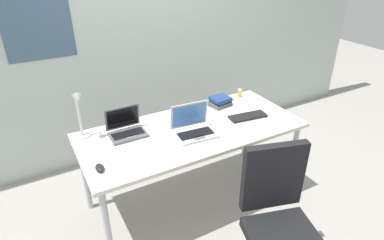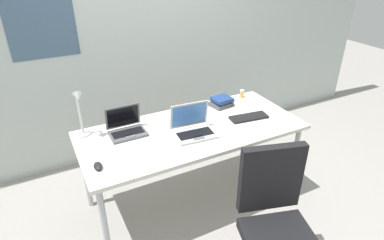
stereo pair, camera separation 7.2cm
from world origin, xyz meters
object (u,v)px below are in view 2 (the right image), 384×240
object	(u,v)px
desk_lamp	(80,114)
computer_mouse	(98,166)
cell_phone	(199,117)
book_stack	(222,102)
laptop_back_left	(126,128)
external_keyboard	(249,117)
office_chair	(275,235)
coffee_mug	(182,110)
laptop_front_right	(193,128)
pill_bottle	(242,94)

from	to	relation	value
desk_lamp	computer_mouse	size ratio (longest dim) A/B	4.17
desk_lamp	computer_mouse	world-z (taller)	desk_lamp
cell_phone	book_stack	xyz separation A→B (m)	(0.30, 0.12, 0.04)
book_stack	laptop_back_left	bearing A→B (deg)	-175.00
desk_lamp	external_keyboard	size ratio (longest dim) A/B	1.21
laptop_back_left	external_keyboard	distance (m)	1.03
office_chair	coffee_mug	bearing A→B (deg)	94.08
external_keyboard	book_stack	size ratio (longest dim) A/B	1.46
desk_lamp	external_keyboard	world-z (taller)	desk_lamp
computer_mouse	cell_phone	xyz separation A→B (m)	(0.94, 0.32, -0.01)
laptop_back_left	external_keyboard	world-z (taller)	laptop_back_left
desk_lamp	laptop_front_right	bearing A→B (deg)	-24.24
book_stack	pill_bottle	bearing A→B (deg)	13.85
coffee_mug	pill_bottle	bearing A→B (deg)	5.15
office_chair	laptop_front_right	bearing A→B (deg)	99.71
desk_lamp	laptop_back_left	size ratio (longest dim) A/B	1.43
computer_mouse	coffee_mug	xyz separation A→B (m)	(0.83, 0.45, 0.03)
laptop_back_left	computer_mouse	bearing A→B (deg)	-130.68
cell_phone	coffee_mug	distance (m)	0.16
desk_lamp	computer_mouse	xyz separation A→B (m)	(0.00, -0.46, -0.18)
laptop_front_right	coffee_mug	world-z (taller)	laptop_front_right
computer_mouse	book_stack	world-z (taller)	book_stack
desk_lamp	office_chair	bearing A→B (deg)	-52.88
computer_mouse	office_chair	bearing A→B (deg)	-38.76
laptop_front_right	book_stack	bearing A→B (deg)	35.31
laptop_front_right	external_keyboard	bearing A→B (deg)	1.01
pill_bottle	coffee_mug	xyz separation A→B (m)	(-0.67, -0.06, 0.00)
laptop_front_right	pill_bottle	size ratio (longest dim) A/B	4.23
pill_bottle	coffee_mug	bearing A→B (deg)	-174.85
laptop_front_right	book_stack	size ratio (longest dim) A/B	1.47
pill_bottle	laptop_back_left	bearing A→B (deg)	-172.95
desk_lamp	laptop_back_left	distance (m)	0.36
external_keyboard	office_chair	world-z (taller)	office_chair
office_chair	computer_mouse	bearing A→B (deg)	140.43
laptop_front_right	external_keyboard	distance (m)	0.54
coffee_mug	office_chair	size ratio (longest dim) A/B	0.12
book_stack	coffee_mug	world-z (taller)	coffee_mug
external_keyboard	office_chair	distance (m)	1.03
coffee_mug	laptop_back_left	bearing A→B (deg)	-170.55
computer_mouse	external_keyboard	bearing A→B (deg)	6.05
laptop_front_right	computer_mouse	xyz separation A→B (m)	(-0.77, -0.11, -0.03)
laptop_front_right	cell_phone	size ratio (longest dim) A/B	2.46
desk_lamp	coffee_mug	world-z (taller)	desk_lamp
external_keyboard	computer_mouse	distance (m)	1.32
office_chair	pill_bottle	bearing A→B (deg)	65.12
office_chair	desk_lamp	bearing A→B (deg)	127.12
external_keyboard	coffee_mug	size ratio (longest dim) A/B	2.92
laptop_back_left	computer_mouse	world-z (taller)	laptop_back_left
laptop_front_right	office_chair	world-z (taller)	laptop_front_right
computer_mouse	coffee_mug	size ratio (longest dim) A/B	0.85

